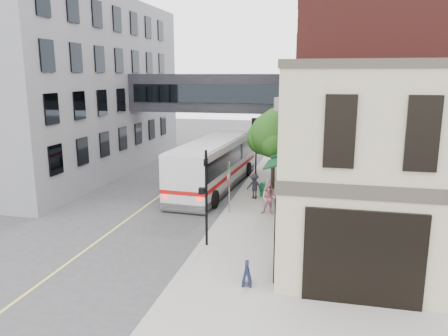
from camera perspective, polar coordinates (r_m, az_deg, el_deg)
The scene contains 17 objects.
ground at distance 19.18m, azimuth -5.04°, elevation -12.45°, with size 120.00×120.00×0.00m, color #38383A.
sidewalk_main at distance 31.76m, azimuth 6.19°, elevation -2.32°, with size 4.00×60.00×0.15m, color gray.
corner_building at distance 19.26m, azimuth 23.07°, elevation -0.08°, with size 10.19×8.12×8.45m.
brick_building at distance 31.90m, azimuth 21.29°, elevation 9.57°, with size 13.76×18.00×14.00m.
opposite_building at distance 39.57m, azimuth -22.09°, elevation 9.87°, with size 14.00×24.00×14.00m, color slate.
skyway_bridge at distance 35.62m, azimuth -0.92°, elevation 9.78°, with size 14.00×3.18×3.00m.
traffic_signal_near at distance 19.89m, azimuth -2.43°, elevation -2.38°, with size 0.44×0.22×4.60m.
traffic_signal_far at distance 34.28m, azimuth 4.01°, elevation 4.35°, with size 0.53×0.28×4.50m.
street_sign_pole at distance 24.85m, azimuth 0.68°, elevation -1.91°, with size 0.08×0.75×3.00m.
street_tree at distance 30.24m, azimuth 6.54°, elevation 4.36°, with size 3.80×3.20×5.60m.
lane_marking at distance 29.64m, azimuth -8.35°, elevation -3.57°, with size 0.12×40.00×0.01m, color #D8CC4C.
bus at distance 30.89m, azimuth -1.14°, elevation 0.87°, with size 3.73×12.93×3.44m.
pedestrian_a at distance 27.35m, azimuth 5.78°, elevation -2.90°, with size 0.54×0.36×1.49m, color silver.
pedestrian_b at distance 24.98m, azimuth 5.88°, elevation -4.00°, with size 0.87×0.68×1.80m, color #CA8294.
pedestrian_c at distance 27.99m, azimuth 3.97°, elevation -2.38°, with size 1.04×0.60×1.62m, color black.
newspaper_box at distance 28.60m, azimuth 5.30°, elevation -2.82°, with size 0.46×0.41×0.92m, color #145B2C.
sandwich_board at distance 16.96m, azimuth 3.01°, elevation -13.61°, with size 0.33×0.51×0.90m, color black.
Camera 1 is at (5.47, -16.57, 7.96)m, focal length 35.00 mm.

